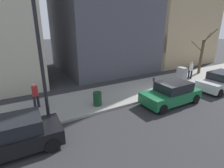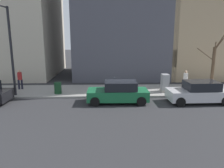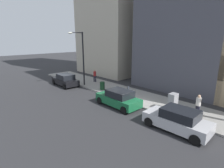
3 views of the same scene
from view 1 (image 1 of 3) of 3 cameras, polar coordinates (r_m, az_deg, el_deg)
The scene contains 12 objects.
ground_plane at distance 13.85m, azimuth 16.26°, elevation -4.00°, with size 120.00×120.00×0.00m, color #2B2B2D.
sidewalk at distance 15.16m, azimuth 10.91°, elevation -1.26°, with size 4.00×36.00×0.15m, color gray.
parked_car_silver at distance 17.06m, azimuth 31.96°, elevation 0.76°, with size 2.03×4.25×1.52m.
parked_car_green at distance 12.63m, azimuth 18.83°, elevation -2.92°, with size 1.94×4.21×1.52m.
parked_car_black at distance 8.79m, azimuth -30.07°, elevation -14.62°, with size 2.05×4.26×1.52m.
parking_meter at distance 13.38m, azimuth 13.38°, elevation -0.07°, with size 0.14×0.10×1.35m.
utility_box at distance 16.93m, azimuth 21.72°, elevation 2.61°, with size 0.83×0.61×1.43m.
streetlamp at distance 9.11m, azimuth -22.25°, elevation 9.96°, with size 1.97×0.32×6.50m.
bare_tree at distance 20.97m, azimuth 27.19°, elevation 8.39°, with size 1.62×1.87×4.69m.
trash_bin at distance 11.50m, azimuth -4.79°, elevation -4.82°, with size 0.56×0.56×0.90m, color #14381E.
pedestrian_near_meter at distance 18.56m, azimuth 24.33°, elevation 4.38°, with size 0.36×0.36×1.66m.
pedestrian_midblock at distance 11.94m, azimuth -23.76°, elevation -3.01°, with size 0.36×0.38×1.66m.
Camera 1 is at (-8.66, 9.46, 5.22)m, focal length 28.00 mm.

